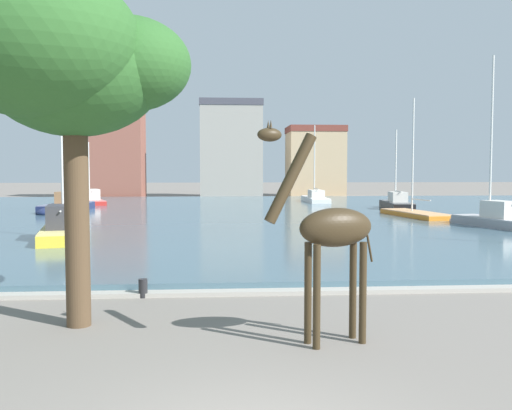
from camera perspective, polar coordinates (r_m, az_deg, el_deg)
name	(u,v)px	position (r m, az deg, el deg)	size (l,w,h in m)	color
harbor_water	(222,215)	(41.62, -3.44, -0.97)	(79.33, 52.01, 0.28)	#476675
quay_edge_coping	(233,293)	(15.60, -2.39, -8.86)	(79.33, 0.50, 0.12)	#ADA89E
giraffe_statue	(330,232)	(11.03, 7.50, -2.71)	(2.43, 1.09, 4.34)	#382B19
sailboat_yellow	(63,231)	(27.65, -18.91, -2.47)	(3.24, 7.64, 7.15)	gold
sailboat_black	(395,205)	(47.13, 13.91, 0.00)	(2.35, 7.16, 6.67)	black
sailboat_orange	(411,215)	(40.17, 15.37, -0.95)	(3.02, 8.09, 8.28)	orange
sailboat_grey	(490,220)	(34.09, 22.57, -1.44)	(3.03, 6.35, 9.73)	#939399
sailboat_navy	(65,207)	(45.19, -18.76, -0.22)	(2.84, 7.76, 8.25)	navy
sailboat_red	(90,201)	(55.03, -16.50, 0.40)	(4.38, 7.90, 6.04)	red
sailboat_white	(314,199)	(56.81, 5.91, 0.60)	(1.90, 8.43, 7.89)	white
shade_tree	(64,62)	(13.00, -18.85, 13.54)	(4.98, 5.71, 7.44)	brown
mooring_bollard	(143,288)	(15.53, -11.36, -8.26)	(0.24, 0.24, 0.50)	#232326
townhouse_wide_warehouse	(118,150)	(71.63, -13.76, 5.46)	(6.23, 5.30, 11.84)	#8E5142
townhouse_end_terrace	(231,149)	(70.70, -2.56, 5.64)	(7.67, 6.75, 11.98)	gray
townhouse_corner_house	(315,162)	(73.60, 5.99, 4.40)	(7.20, 6.18, 9.04)	tan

